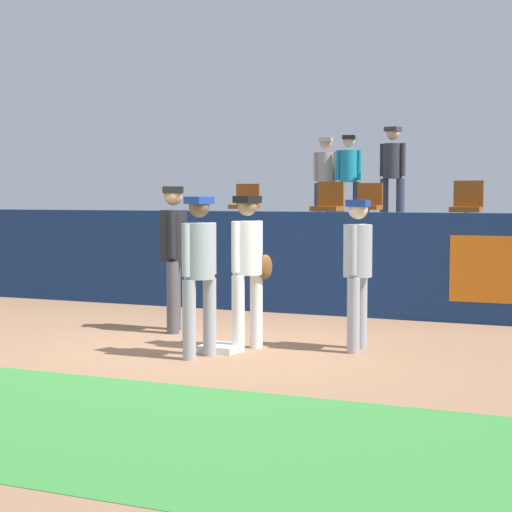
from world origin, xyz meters
TOP-DOWN VIEW (x-y plane):
  - ground_plane at (0.00, 0.00)m, footprint 60.00×60.00m
  - grass_foreground_strip at (0.00, -3.16)m, footprint 18.00×2.80m
  - first_base at (0.28, -0.09)m, footprint 0.40×0.40m
  - player_fielder_home at (0.51, 0.14)m, footprint 0.45×0.51m
  - player_runner_visitor at (1.66, 0.56)m, footprint 0.32×0.47m
  - player_coach_visitor at (0.22, -0.50)m, footprint 0.41×0.46m
  - player_umpire at (-0.88, 0.95)m, footprint 0.46×0.48m
  - field_wall at (0.01, 3.20)m, footprint 18.00×0.26m
  - bleacher_platform at (0.00, 5.77)m, footprint 18.00×4.80m
  - seat_back_center at (0.14, 6.44)m, footprint 0.46×0.44m
  - seat_front_right at (2.19, 4.64)m, footprint 0.45×0.44m
  - seat_front_center at (-0.03, 4.64)m, footprint 0.44×0.44m
  - seat_back_left at (-2.29, 6.44)m, footprint 0.48×0.44m
  - spectator_hooded at (-0.52, 7.39)m, footprint 0.49×0.39m
  - spectator_capped at (0.38, 7.24)m, footprint 0.52×0.43m
  - spectator_casual at (-1.04, 7.55)m, footprint 0.49×0.37m

SIDE VIEW (x-z plane):
  - ground_plane at x=0.00m, z-range 0.00..0.00m
  - grass_foreground_strip at x=0.00m, z-range 0.00..0.01m
  - first_base at x=0.28m, z-range 0.00..0.08m
  - bleacher_platform at x=0.00m, z-range 0.00..1.12m
  - field_wall at x=0.01m, z-range 0.00..1.50m
  - player_runner_visitor at x=1.66m, z-range 0.13..1.82m
  - player_coach_visitor at x=0.22m, z-range 0.14..1.85m
  - player_fielder_home at x=0.51m, z-range 0.13..1.86m
  - player_umpire at x=-0.88m, z-range 0.15..1.99m
  - seat_front_center at x=-0.03m, z-range 1.17..2.01m
  - seat_front_right at x=2.19m, z-range 1.17..2.01m
  - seat_back_center at x=0.14m, z-range 1.17..2.01m
  - seat_back_left at x=-2.29m, z-range 1.17..2.01m
  - spectator_casual at x=-1.04m, z-range 1.26..3.01m
  - spectator_hooded at x=-0.52m, z-range 1.26..3.04m
  - spectator_capped at x=0.38m, z-range 1.27..3.17m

